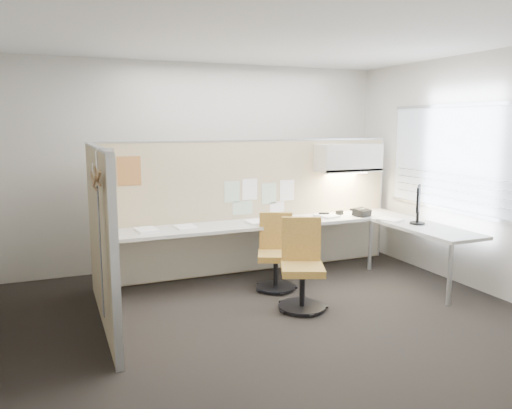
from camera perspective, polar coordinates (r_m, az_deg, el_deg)
name	(u,v)px	position (r m, az deg, el deg)	size (l,w,h in m)	color
floor	(261,318)	(5.27, 0.63, -12.85)	(5.50, 4.50, 0.01)	black
ceiling	(262,35)	(4.96, 0.69, 18.84)	(5.50, 4.50, 0.01)	white
wall_back	(198,165)	(7.03, -6.62, 4.46)	(5.50, 0.02, 2.80)	beige
wall_front	(416,225)	(3.01, 17.82, -2.26)	(5.50, 0.02, 2.80)	beige
wall_right	(473,172)	(6.51, 23.54, 3.37)	(0.02, 4.50, 2.80)	beige
window_pane	(472,160)	(6.48, 23.47, 4.69)	(0.01, 2.80, 1.30)	#99A3B1
partition_back	(252,207)	(6.67, -0.43, -0.29)	(4.10, 0.06, 1.75)	tan
partition_left	(101,237)	(5.13, -17.29, -3.61)	(0.06, 2.20, 1.75)	tan
desk	(293,232)	(6.45, 4.30, -3.11)	(4.00, 2.07, 0.73)	beige
overhead_bin	(348,158)	(7.03, 10.50, 5.26)	(0.90, 0.36, 0.38)	beige
task_light_strip	(348,173)	(7.05, 10.45, 3.56)	(0.60, 0.06, 0.02)	#FFEABF
pinned_papers	(259,195)	(6.64, 0.31, 1.05)	(1.01, 0.00, 0.47)	#8CBF8C
poster	(129,171)	(6.14, -14.30, 3.74)	(0.28, 0.00, 0.35)	orange
chair_left	(302,267)	(5.44, 5.27, -7.16)	(0.59, 0.60, 0.96)	black
chair_right	(276,254)	(6.05, 2.26, -5.72)	(0.55, 0.57, 0.89)	black
monitor	(418,202)	(6.54, 18.05, 0.24)	(0.33, 0.35, 0.48)	black
phone	(361,212)	(6.94, 11.96, -0.90)	(0.26, 0.25, 0.12)	black
stapler	(324,214)	(6.86, 7.77, -1.13)	(0.14, 0.04, 0.05)	black
tape_dispenser	(339,213)	(7.00, 9.52, -0.92)	(0.10, 0.06, 0.06)	black
coat_hook	(97,194)	(4.27, -17.73, 1.17)	(0.18, 0.47, 1.40)	silver
paper_stack_0	(146,230)	(5.99, -12.41, -2.86)	(0.23, 0.30, 0.03)	white
paper_stack_1	(186,227)	(6.11, -8.04, -2.57)	(0.23, 0.30, 0.02)	white
paper_stack_2	(256,222)	(6.30, 0.04, -2.04)	(0.23, 0.30, 0.03)	white
paper_stack_3	(280,219)	(6.57, 2.75, -1.68)	(0.23, 0.30, 0.01)	white
paper_stack_4	(327,216)	(6.81, 8.08, -1.30)	(0.23, 0.30, 0.03)	white
paper_stack_5	(390,220)	(6.73, 15.07, -1.68)	(0.23, 0.30, 0.02)	white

